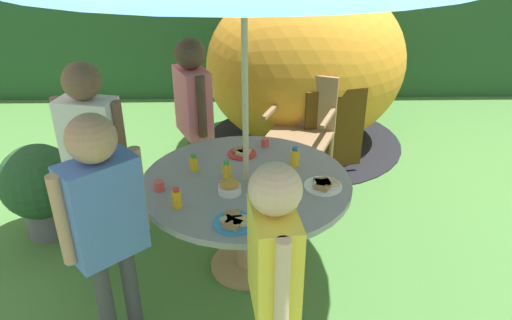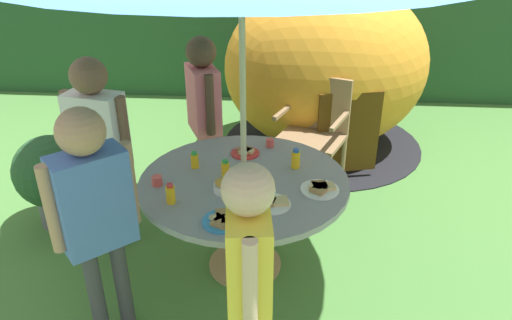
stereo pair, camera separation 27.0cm
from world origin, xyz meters
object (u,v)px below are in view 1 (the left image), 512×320
(plate_mid_left, at_px, (280,202))
(juice_bottle_mid_right, at_px, (227,170))
(plate_far_right, at_px, (323,185))
(plate_center_front, at_px, (242,153))
(plate_back_edge, at_px, (234,222))
(juice_bottle_near_right, at_px, (295,157))
(garden_table, at_px, (246,196))
(cup_near, at_px, (265,142))
(cup_far, at_px, (159,186))
(wooden_chair, at_px, (302,124))
(dome_tent, at_px, (307,66))
(juice_bottle_near_left, at_px, (177,198))
(snack_bowl, at_px, (230,187))
(child_in_blue_shirt, at_px, (103,210))
(juice_bottle_center_back, at_px, (265,180))
(child_in_yellow_shirt, at_px, (274,261))
(child_in_pink_shirt, at_px, (193,102))
(potted_plant, at_px, (39,185))
(child_in_white_shirt, at_px, (91,139))

(plate_mid_left, relative_size, juice_bottle_mid_right, 2.03)
(plate_far_right, bearing_deg, plate_center_front, 137.64)
(plate_far_right, bearing_deg, plate_back_edge, -144.93)
(juice_bottle_near_right, xyz_separation_m, juice_bottle_mid_right, (-0.44, -0.14, -0.01))
(plate_mid_left, bearing_deg, garden_table, 124.34)
(plate_center_front, distance_m, juice_bottle_near_right, 0.39)
(cup_near, distance_m, cup_far, 0.89)
(wooden_chair, relative_size, dome_tent, 0.39)
(dome_tent, bearing_deg, juice_bottle_mid_right, -123.34)
(plate_mid_left, distance_m, juice_bottle_near_left, 0.59)
(snack_bowl, relative_size, plate_mid_left, 0.63)
(plate_center_front, distance_m, juice_bottle_mid_right, 0.33)
(child_in_blue_shirt, xyz_separation_m, plate_back_edge, (0.63, 0.15, -0.18))
(dome_tent, relative_size, plate_mid_left, 11.28)
(child_in_blue_shirt, bearing_deg, juice_bottle_center_back, -8.67)
(wooden_chair, distance_m, child_in_yellow_shirt, 2.19)
(plate_mid_left, bearing_deg, juice_bottle_near_left, -177.85)
(garden_table, xyz_separation_m, child_in_yellow_shirt, (0.12, -0.96, 0.27))
(child_in_pink_shirt, relative_size, child_in_yellow_shirt, 1.05)
(wooden_chair, relative_size, potted_plant, 1.33)
(child_in_pink_shirt, distance_m, cup_far, 1.02)
(snack_bowl, bearing_deg, child_in_pink_shirt, 106.34)
(child_in_pink_shirt, bearing_deg, plate_mid_left, 2.56)
(dome_tent, height_order, juice_bottle_near_left, dome_tent)
(wooden_chair, distance_m, dome_tent, 0.90)
(potted_plant, bearing_deg, child_in_white_shirt, -23.19)
(wooden_chair, distance_m, juice_bottle_center_back, 1.34)
(plate_center_front, relative_size, juice_bottle_center_back, 1.82)
(snack_bowl, bearing_deg, plate_back_edge, -84.04)
(dome_tent, xyz_separation_m, plate_back_edge, (-0.67, -2.51, -0.12))
(snack_bowl, distance_m, juice_bottle_mid_right, 0.20)
(garden_table, xyz_separation_m, cup_near, (0.14, 0.48, 0.15))
(dome_tent, xyz_separation_m, potted_plant, (-2.11, -1.61, -0.40))
(child_in_yellow_shirt, distance_m, plate_mid_left, 0.70)
(snack_bowl, bearing_deg, plate_far_right, 5.77)
(plate_center_front, height_order, juice_bottle_near_left, juice_bottle_near_left)
(cup_far, bearing_deg, plate_center_front, 43.32)
(wooden_chair, xyz_separation_m, plate_mid_left, (-0.29, -1.46, 0.14))
(child_in_white_shirt, bearing_deg, cup_near, 25.41)
(child_in_blue_shirt, height_order, cup_near, child_in_blue_shirt)
(plate_back_edge, distance_m, cup_near, 0.98)
(child_in_yellow_shirt, relative_size, cup_far, 20.46)
(child_in_white_shirt, bearing_deg, plate_far_right, -0.19)
(snack_bowl, relative_size, cup_near, 2.40)
(child_in_white_shirt, xyz_separation_m, juice_bottle_mid_right, (0.87, -0.16, -0.15))
(juice_bottle_near_right, height_order, cup_near, juice_bottle_near_right)
(wooden_chair, bearing_deg, dome_tent, 103.98)
(dome_tent, xyz_separation_m, juice_bottle_mid_right, (-0.73, -1.99, -0.08))
(juice_bottle_center_back, bearing_deg, cup_near, 87.42)
(wooden_chair, xyz_separation_m, cup_near, (-0.35, -0.70, 0.16))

